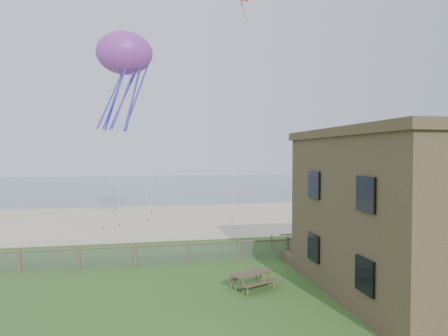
# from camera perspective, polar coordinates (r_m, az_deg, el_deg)

# --- Properties ---
(ground) EXTENTS (160.00, 160.00, 0.00)m
(ground) POSITION_cam_1_polar(r_m,az_deg,el_deg) (17.98, -2.89, -18.38)
(ground) COLOR #2D6121
(ground) RESTS_ON ground
(sand_beach) EXTENTS (72.00, 20.00, 0.02)m
(sand_beach) POSITION_cam_1_polar(r_m,az_deg,el_deg) (39.25, -7.66, -7.19)
(sand_beach) COLOR tan
(sand_beach) RESTS_ON ground
(ocean) EXTENTS (160.00, 68.00, 0.02)m
(ocean) POSITION_cam_1_polar(r_m,az_deg,el_deg) (82.94, -9.63, -2.35)
(ocean) COLOR slate
(ocean) RESTS_ON ground
(chainlink_fence) EXTENTS (36.20, 0.20, 1.25)m
(chainlink_fence) POSITION_cam_1_polar(r_m,az_deg,el_deg) (23.51, -5.10, -12.06)
(chainlink_fence) COLOR #493829
(chainlink_fence) RESTS_ON ground
(motel_deck) EXTENTS (15.00, 2.00, 0.50)m
(motel_deck) POSITION_cam_1_polar(r_m,az_deg,el_deg) (27.30, 23.99, -10.89)
(motel_deck) COLOR brown
(motel_deck) RESTS_ON ground
(picnic_table) EXTENTS (2.43, 2.19, 0.84)m
(picnic_table) POSITION_cam_1_polar(r_m,az_deg,el_deg) (19.32, 4.04, -15.60)
(picnic_table) COLOR brown
(picnic_table) RESTS_ON ground
(octopus_kite) EXTENTS (4.01, 2.92, 8.02)m
(octopus_kite) POSITION_cam_1_polar(r_m,az_deg,el_deg) (32.23, -14.00, 12.10)
(octopus_kite) COLOR #FF2864
(kite_red) EXTENTS (1.75, 1.99, 2.48)m
(kite_red) POSITION_cam_1_polar(r_m,az_deg,el_deg) (36.56, 3.02, 22.74)
(kite_red) COLOR #ED3E29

